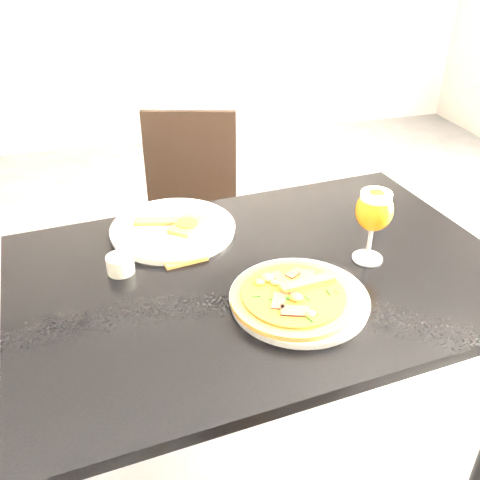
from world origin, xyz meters
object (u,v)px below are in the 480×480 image
object	(u,v)px
dining_table	(263,300)
chair_far	(190,212)
beer_glass	(374,211)
pizza	(294,296)

from	to	relation	value
dining_table	chair_far	distance (m)	0.89
dining_table	beer_glass	distance (m)	0.35
dining_table	beer_glass	bearing A→B (deg)	-9.50
dining_table	chair_far	xyz separation A→B (m)	(-0.03, 0.87, -0.19)
dining_table	pizza	size ratio (longest dim) A/B	4.54
dining_table	pizza	world-z (taller)	pizza
chair_far	beer_glass	distance (m)	1.03
chair_far	pizza	xyz separation A→B (m)	(0.05, -1.02, 0.31)
chair_far	pizza	size ratio (longest dim) A/B	3.03
chair_far	beer_glass	size ratio (longest dim) A/B	4.43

